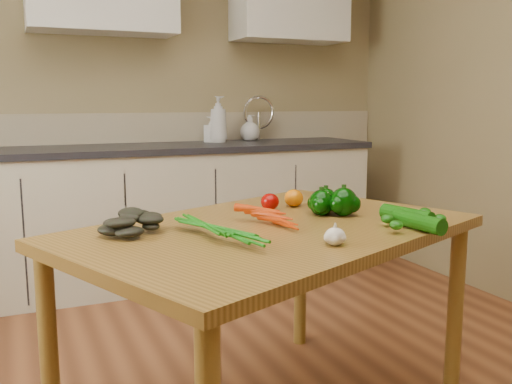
{
  "coord_description": "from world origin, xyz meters",
  "views": [
    {
      "loc": [
        -0.68,
        -1.43,
        1.19
      ],
      "look_at": [
        0.19,
        0.58,
        0.83
      ],
      "focal_mm": 40.0,
      "sensor_mm": 36.0,
      "label": 1
    }
  ],
  "objects": [
    {
      "name": "pepper_c",
      "position": [
        0.46,
        0.39,
        0.81
      ],
      "size": [
        0.11,
        0.11,
        0.11
      ],
      "primitive_type": "sphere",
      "color": "#032F02",
      "rests_on": "table"
    },
    {
      "name": "counter_run",
      "position": [
        0.21,
        2.19,
        0.46
      ],
      "size": [
        2.84,
        0.64,
        1.14
      ],
      "color": "beige",
      "rests_on": "ground"
    },
    {
      "name": "soap_bottle_c",
      "position": [
        0.91,
        2.37,
        0.99
      ],
      "size": [
        0.2,
        0.2,
        0.18
      ],
      "primitive_type": "imported",
      "rotation": [
        0.0,
        0.0,
        0.83
      ],
      "color": "silver",
      "rests_on": "counter_run"
    },
    {
      "name": "pepper_b",
      "position": [
        0.44,
        0.48,
        0.8
      ],
      "size": [
        0.09,
        0.09,
        0.09
      ],
      "primitive_type": "sphere",
      "color": "#032F02",
      "rests_on": "table"
    },
    {
      "name": "garlic_bulb",
      "position": [
        0.2,
        0.01,
        0.78
      ],
      "size": [
        0.06,
        0.06,
        0.05
      ],
      "primitive_type": "ellipsoid",
      "color": "silver",
      "rests_on": "table"
    },
    {
      "name": "room",
      "position": [
        0.0,
        0.17,
        1.25
      ],
      "size": [
        4.04,
        5.04,
        2.64
      ],
      "color": "brown",
      "rests_on": "ground"
    },
    {
      "name": "tomato_c",
      "position": [
        0.39,
        0.64,
        0.78
      ],
      "size": [
        0.07,
        0.07,
        0.06
      ],
      "primitive_type": "ellipsoid",
      "color": "orange",
      "rests_on": "table"
    },
    {
      "name": "carrot_bunch",
      "position": [
        0.06,
        0.32,
        0.79
      ],
      "size": [
        0.32,
        0.29,
        0.07
      ],
      "primitive_type": null,
      "rotation": [
        0.0,
        0.0,
        0.4
      ],
      "color": "#C63504",
      "rests_on": "table"
    },
    {
      "name": "pepper_a",
      "position": [
        0.39,
        0.43,
        0.8
      ],
      "size": [
        0.09,
        0.09,
        0.09
      ],
      "primitive_type": "sphere",
      "color": "#032F02",
      "rests_on": "table"
    },
    {
      "name": "zucchini_b",
      "position": [
        0.56,
        0.08,
        0.78
      ],
      "size": [
        0.08,
        0.21,
        0.06
      ],
      "primitive_type": "cylinder",
      "rotation": [
        1.57,
        0.0,
        0.12
      ],
      "color": "#0D4907",
      "rests_on": "table"
    },
    {
      "name": "tomato_a",
      "position": [
        0.25,
        0.6,
        0.79
      ],
      "size": [
        0.07,
        0.07,
        0.07
      ],
      "primitive_type": "ellipsoid",
      "color": "#900502",
      "rests_on": "table"
    },
    {
      "name": "zucchini_a",
      "position": [
        0.6,
        0.18,
        0.78
      ],
      "size": [
        0.1,
        0.21,
        0.06
      ],
      "primitive_type": "cylinder",
      "rotation": [
        1.57,
        0.0,
        0.23
      ],
      "color": "#0D4907",
      "rests_on": "table"
    },
    {
      "name": "soap_bottle_a",
      "position": [
        0.64,
        2.27,
        1.06
      ],
      "size": [
        0.15,
        0.15,
        0.31
      ],
      "primitive_type": "imported",
      "rotation": [
        0.0,
        0.0,
        0.3
      ],
      "color": "silver",
      "rests_on": "counter_run"
    },
    {
      "name": "soap_bottle_b",
      "position": [
        0.6,
        2.31,
        0.99
      ],
      "size": [
        0.11,
        0.11,
        0.18
      ],
      "primitive_type": "imported",
      "rotation": [
        0.0,
        0.0,
        3.83
      ],
      "color": "silver",
      "rests_on": "counter_run"
    },
    {
      "name": "tomato_b",
      "position": [
        0.37,
        0.63,
        0.79
      ],
      "size": [
        0.08,
        0.08,
        0.07
      ],
      "primitive_type": "ellipsoid",
      "color": "orange",
      "rests_on": "table"
    },
    {
      "name": "leafy_greens",
      "position": [
        -0.33,
        0.41,
        0.8
      ],
      "size": [
        0.2,
        0.18,
        0.1
      ],
      "primitive_type": null,
      "color": "black",
      "rests_on": "table"
    },
    {
      "name": "table",
      "position": [
        0.14,
        0.33,
        0.67
      ],
      "size": [
        1.65,
        1.38,
        0.75
      ],
      "rotation": [
        0.0,
        0.0,
        0.4
      ],
      "color": "olive",
      "rests_on": "ground"
    }
  ]
}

